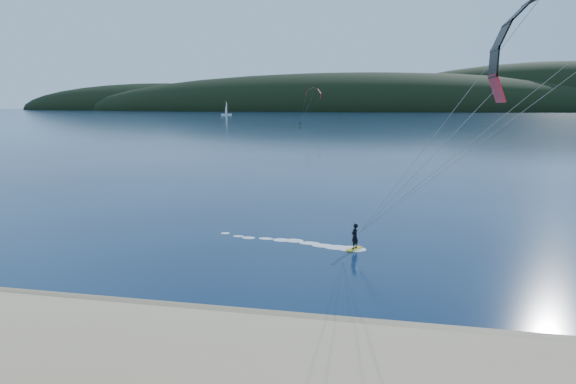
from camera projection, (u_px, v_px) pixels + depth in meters
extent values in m
plane|color=#071734|center=(177.00, 372.00, 17.70)|extent=(1800.00, 1800.00, 0.00)
cube|color=#7F654A|center=(218.00, 318.00, 22.03)|extent=(220.00, 2.50, 0.10)
ellipsoid|color=black|center=(347.00, 111.00, 721.88)|extent=(840.00, 280.00, 110.00)
ellipsoid|color=black|center=(564.00, 111.00, 700.46)|extent=(600.00, 240.00, 140.00)
ellipsoid|color=black|center=(160.00, 110.00, 843.62)|extent=(520.00, 220.00, 90.00)
cube|color=gold|center=(354.00, 249.00, 32.60)|extent=(1.08, 1.44, 0.08)
imported|color=black|center=(355.00, 236.00, 32.44)|extent=(0.67, 0.75, 1.73)
cylinder|color=gray|center=(448.00, 161.00, 27.79)|extent=(0.02, 0.02, 15.34)
cube|color=gold|center=(300.00, 126.00, 217.48)|extent=(1.37, 1.15, 0.08)
imported|color=black|center=(300.00, 124.00, 217.32)|extent=(1.04, 1.00, 1.68)
cylinder|color=gray|center=(307.00, 110.00, 212.37)|extent=(0.02, 0.02, 14.89)
cube|color=white|center=(226.00, 115.00, 424.19)|extent=(9.17, 4.36, 1.54)
cylinder|color=white|center=(226.00, 108.00, 423.10)|extent=(0.22, 0.22, 12.10)
cube|color=white|center=(227.00, 108.00, 424.58)|extent=(0.57, 2.83, 8.80)
cube|color=white|center=(226.00, 110.00, 421.79)|extent=(0.45, 2.18, 5.50)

